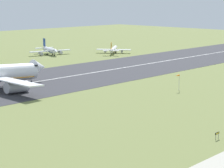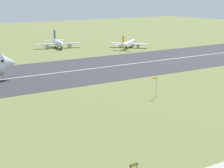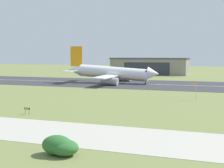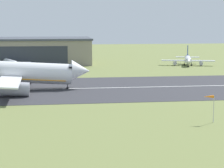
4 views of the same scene
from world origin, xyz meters
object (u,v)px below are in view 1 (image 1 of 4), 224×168
(airplane_parked_centre, at_px, (50,50))
(airplane_parked_east, at_px, (113,49))
(windsock_pole, at_px, (178,76))
(runway_sign, at_px, (217,134))

(airplane_parked_centre, xyz_separation_m, airplane_parked_east, (30.69, -20.91, -0.29))
(windsock_pole, bearing_deg, airplane_parked_east, 55.78)
(airplane_parked_east, distance_m, windsock_pole, 109.51)
(airplane_parked_centre, bearing_deg, airplane_parked_east, -34.27)
(airplane_parked_east, relative_size, runway_sign, 14.18)
(airplane_parked_east, height_order, runway_sign, airplane_parked_east)
(airplane_parked_east, bearing_deg, airplane_parked_centre, 145.73)
(airplane_parked_centre, xyz_separation_m, runway_sign, (-68.41, -149.70, -1.37))
(windsock_pole, bearing_deg, airplane_parked_centre, 74.51)
(airplane_parked_east, relative_size, windsock_pole, 4.13)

